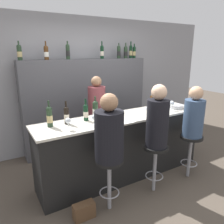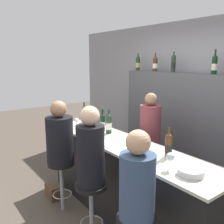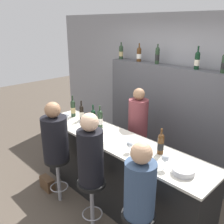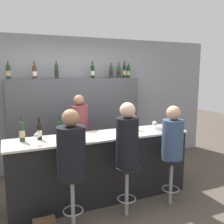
{
  "view_description": "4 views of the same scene",
  "coord_description": "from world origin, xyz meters",
  "px_view_note": "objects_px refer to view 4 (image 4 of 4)",
  "views": [
    {
      "loc": [
        -1.77,
        -2.33,
        1.95
      ],
      "look_at": [
        -0.24,
        0.24,
        1.11
      ],
      "focal_mm": 35.0,
      "sensor_mm": 36.0,
      "label": 1
    },
    {
      "loc": [
        2.25,
        -1.56,
        2.0
      ],
      "look_at": [
        -0.13,
        0.21,
        1.37
      ],
      "focal_mm": 40.0,
      "sensor_mm": 36.0,
      "label": 2
    },
    {
      "loc": [
        2.09,
        -1.82,
        2.44
      ],
      "look_at": [
        -0.09,
        0.29,
        1.35
      ],
      "focal_mm": 40.0,
      "sensor_mm": 36.0,
      "label": 3
    },
    {
      "loc": [
        -1.28,
        -3.08,
        1.92
      ],
      "look_at": [
        0.2,
        0.32,
        1.32
      ],
      "focal_mm": 40.0,
      "sensor_mm": 36.0,
      "label": 4
    }
  ],
  "objects_px": {
    "wine_bottle_backbar_7": "(128,72)",
    "wine_glass_1": "(65,134)",
    "bar_stool_right": "(171,169)",
    "wine_glass_2": "(126,128)",
    "wine_glass_3": "(155,124)",
    "wine_bottle_counter_3": "(70,127)",
    "wine_bottle_backbar_3": "(93,71)",
    "wine_bottle_backbar_5": "(119,72)",
    "wine_bottle_counter_1": "(39,131)",
    "wine_bottle_backbar_0": "(8,72)",
    "wine_bottle_counter_4": "(135,122)",
    "wine_glass_0": "(37,136)",
    "bar_stool_middle": "(127,177)",
    "bar_stool_left": "(72,188)",
    "wine_bottle_backbar_4": "(111,72)",
    "wine_bottle_counter_2": "(60,129)",
    "wine_bottle_backbar_2": "(57,71)",
    "metal_bowl": "(162,128)",
    "wine_bottle_backbar_1": "(35,72)",
    "wine_bottle_backbar_6": "(124,71)",
    "guest_seated_middle": "(127,138)",
    "wine_bottle_counter_0": "(22,131)",
    "bartender": "(80,143)"
  },
  "relations": [
    {
      "from": "wine_bottle_backbar_3",
      "to": "bar_stool_right",
      "type": "height_order",
      "value": "wine_bottle_backbar_3"
    },
    {
      "from": "wine_bottle_counter_4",
      "to": "wine_bottle_backbar_5",
      "type": "xyz_separation_m",
      "value": [
        0.27,
        1.21,
        0.8
      ]
    },
    {
      "from": "wine_bottle_counter_3",
      "to": "wine_glass_3",
      "type": "height_order",
      "value": "wine_bottle_counter_3"
    },
    {
      "from": "wine_bottle_counter_2",
      "to": "wine_glass_2",
      "type": "relative_size",
      "value": 2.18
    },
    {
      "from": "wine_bottle_counter_4",
      "to": "wine_glass_0",
      "type": "distance_m",
      "value": 1.57
    },
    {
      "from": "wine_bottle_backbar_7",
      "to": "bar_stool_middle",
      "type": "bearing_deg",
      "value": -117.3
    },
    {
      "from": "wine_glass_3",
      "to": "bar_stool_middle",
      "type": "xyz_separation_m",
      "value": [
        -0.7,
        -0.43,
        -0.59
      ]
    },
    {
      "from": "wine_bottle_counter_4",
      "to": "wine_bottle_backbar_3",
      "type": "xyz_separation_m",
      "value": [
        -0.29,
        1.21,
        0.8
      ]
    },
    {
      "from": "wine_bottle_backbar_7",
      "to": "metal_bowl",
      "type": "xyz_separation_m",
      "value": [
        -0.09,
        -1.38,
        -0.9
      ]
    },
    {
      "from": "wine_bottle_counter_3",
      "to": "wine_bottle_backbar_0",
      "type": "relative_size",
      "value": 1.1
    },
    {
      "from": "wine_glass_0",
      "to": "wine_glass_3",
      "type": "bearing_deg",
      "value": 0.0
    },
    {
      "from": "wine_bottle_counter_0",
      "to": "bar_stool_middle",
      "type": "relative_size",
      "value": 0.5
    },
    {
      "from": "wine_bottle_counter_3",
      "to": "wine_bottle_backbar_3",
      "type": "xyz_separation_m",
      "value": [
        0.77,
        1.21,
        0.79
      ]
    },
    {
      "from": "bar_stool_middle",
      "to": "wine_bottle_backbar_6",
      "type": "bearing_deg",
      "value": 64.92
    },
    {
      "from": "wine_bottle_backbar_4",
      "to": "wine_bottle_backbar_6",
      "type": "relative_size",
      "value": 0.89
    },
    {
      "from": "wine_bottle_counter_2",
      "to": "wine_glass_3",
      "type": "bearing_deg",
      "value": -9.16
    },
    {
      "from": "wine_glass_0",
      "to": "wine_glass_1",
      "type": "relative_size",
      "value": 1.07
    },
    {
      "from": "wine_bottle_backbar_5",
      "to": "bar_stool_right",
      "type": "relative_size",
      "value": 0.45
    },
    {
      "from": "wine_glass_2",
      "to": "wine_glass_3",
      "type": "relative_size",
      "value": 0.87
    },
    {
      "from": "wine_bottle_backbar_7",
      "to": "guest_seated_middle",
      "type": "height_order",
      "value": "wine_bottle_backbar_7"
    },
    {
      "from": "wine_glass_1",
      "to": "bar_stool_right",
      "type": "bearing_deg",
      "value": -16.67
    },
    {
      "from": "wine_bottle_counter_4",
      "to": "wine_bottle_backbar_1",
      "type": "distance_m",
      "value": 2.0
    },
    {
      "from": "wine_bottle_counter_2",
      "to": "wine_glass_2",
      "type": "distance_m",
      "value": 0.96
    },
    {
      "from": "wine_glass_1",
      "to": "bar_stool_left",
      "type": "bearing_deg",
      "value": -93.28
    },
    {
      "from": "wine_bottle_backbar_7",
      "to": "wine_glass_1",
      "type": "distance_m",
      "value": 2.36
    },
    {
      "from": "wine_bottle_counter_3",
      "to": "bar_stool_left",
      "type": "height_order",
      "value": "wine_bottle_counter_3"
    },
    {
      "from": "wine_bottle_backbar_0",
      "to": "metal_bowl",
      "type": "bearing_deg",
      "value": -31.86
    },
    {
      "from": "wine_bottle_backbar_7",
      "to": "bar_stool_right",
      "type": "bearing_deg",
      "value": -97.44
    },
    {
      "from": "wine_bottle_counter_2",
      "to": "wine_bottle_backbar_3",
      "type": "xyz_separation_m",
      "value": [
        0.92,
        1.21,
        0.81
      ]
    },
    {
      "from": "wine_glass_0",
      "to": "metal_bowl",
      "type": "bearing_deg",
      "value": 1.8
    },
    {
      "from": "bar_stool_left",
      "to": "wine_glass_2",
      "type": "bearing_deg",
      "value": 24.55
    },
    {
      "from": "wine_bottle_counter_1",
      "to": "wine_bottle_backbar_1",
      "type": "xyz_separation_m",
      "value": [
        0.11,
        1.21,
        0.8
      ]
    },
    {
      "from": "wine_bottle_backbar_1",
      "to": "guest_seated_middle",
      "type": "bearing_deg",
      "value": -64.1
    },
    {
      "from": "wine_bottle_backbar_2",
      "to": "wine_bottle_backbar_6",
      "type": "distance_m",
      "value": 1.39
    },
    {
      "from": "wine_glass_3",
      "to": "bartender",
      "type": "relative_size",
      "value": 0.11
    },
    {
      "from": "wine_bottle_backbar_7",
      "to": "wine_bottle_backbar_0",
      "type": "bearing_deg",
      "value": -180.0
    },
    {
      "from": "wine_bottle_counter_0",
      "to": "bar_stool_right",
      "type": "bearing_deg",
      "value": -18.6
    },
    {
      "from": "wine_bottle_counter_1",
      "to": "wine_glass_1",
      "type": "xyz_separation_m",
      "value": [
        0.3,
        -0.23,
        -0.02
      ]
    },
    {
      "from": "wine_bottle_backbar_3",
      "to": "wine_bottle_counter_1",
      "type": "bearing_deg",
      "value": -134.77
    },
    {
      "from": "wine_bottle_backbar_2",
      "to": "wine_glass_0",
      "type": "bearing_deg",
      "value": -111.27
    },
    {
      "from": "wine_bottle_counter_1",
      "to": "wine_bottle_backbar_4",
      "type": "xyz_separation_m",
      "value": [
        1.59,
        1.21,
        0.81
      ]
    },
    {
      "from": "wine_bottle_backbar_1",
      "to": "wine_bottle_backbar_4",
      "type": "height_order",
      "value": "wine_bottle_backbar_1"
    },
    {
      "from": "wine_glass_0",
      "to": "wine_bottle_counter_0",
      "type": "bearing_deg",
      "value": 125.26
    },
    {
      "from": "guest_seated_middle",
      "to": "bar_stool_right",
      "type": "relative_size",
      "value": 1.23
    },
    {
      "from": "wine_bottle_counter_3",
      "to": "wine_bottle_backbar_3",
      "type": "distance_m",
      "value": 1.64
    },
    {
      "from": "wine_bottle_backbar_3",
      "to": "wine_glass_3",
      "type": "bearing_deg",
      "value": -70.4
    },
    {
      "from": "bartender",
      "to": "wine_glass_1",
      "type": "bearing_deg",
      "value": -118.95
    },
    {
      "from": "wine_bottle_backbar_5",
      "to": "wine_bottle_counter_1",
      "type": "bearing_deg",
      "value": -145.54
    },
    {
      "from": "wine_bottle_backbar_2",
      "to": "wine_bottle_backbar_7",
      "type": "distance_m",
      "value": 1.48
    },
    {
      "from": "wine_bottle_backbar_0",
      "to": "wine_bottle_backbar_5",
      "type": "bearing_deg",
      "value": -0.0
    }
  ]
}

